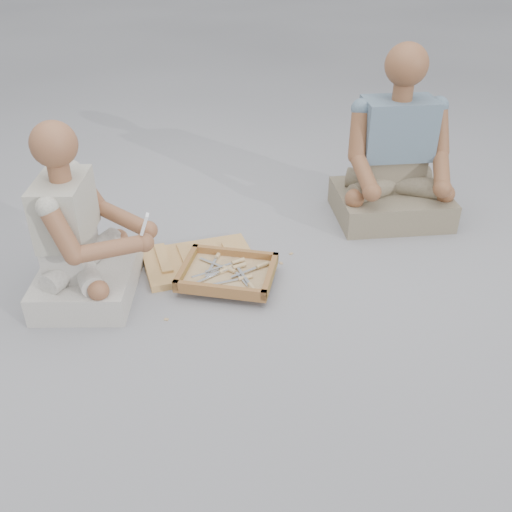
{
  "coord_description": "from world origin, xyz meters",
  "views": [
    {
      "loc": [
        -0.11,
        -2.0,
        1.62
      ],
      "look_at": [
        -0.01,
        0.1,
        0.3
      ],
      "focal_mm": 40.0,
      "sensor_mm": 36.0,
      "label": 1
    }
  ],
  "objects_px": {
    "craftsman": "(80,240)",
    "tool_tray": "(228,273)",
    "companion": "(395,164)",
    "carved_panel": "(200,261)"
  },
  "relations": [
    {
      "from": "carved_panel",
      "to": "companion",
      "type": "relative_size",
      "value": 0.56
    },
    {
      "from": "carved_panel",
      "to": "companion",
      "type": "xyz_separation_m",
      "value": [
        1.12,
        0.49,
        0.31
      ]
    },
    {
      "from": "tool_tray",
      "to": "companion",
      "type": "xyz_separation_m",
      "value": [
        0.97,
        0.67,
        0.27
      ]
    },
    {
      "from": "companion",
      "to": "tool_tray",
      "type": "bearing_deg",
      "value": 31.05
    },
    {
      "from": "tool_tray",
      "to": "companion",
      "type": "bearing_deg",
      "value": 34.72
    },
    {
      "from": "craftsman",
      "to": "tool_tray",
      "type": "bearing_deg",
      "value": 96.04
    },
    {
      "from": "tool_tray",
      "to": "companion",
      "type": "distance_m",
      "value": 1.22
    },
    {
      "from": "carved_panel",
      "to": "craftsman",
      "type": "bearing_deg",
      "value": -156.88
    },
    {
      "from": "craftsman",
      "to": "companion",
      "type": "distance_m",
      "value": 1.79
    },
    {
      "from": "carved_panel",
      "to": "companion",
      "type": "bearing_deg",
      "value": 23.8
    }
  ]
}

